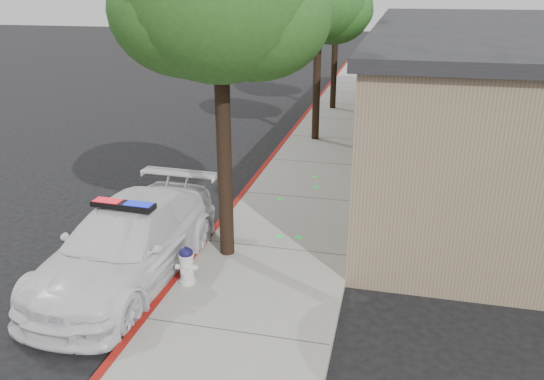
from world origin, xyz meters
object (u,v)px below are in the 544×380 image
(fire_hydrant, at_px, (187,265))
(street_tree_near, at_px, (219,5))
(police_car, at_px, (127,243))
(street_tree_mid, at_px, (320,7))
(street_tree_far, at_px, (338,7))
(clapboard_building, at_px, (486,89))

(fire_hydrant, bearing_deg, street_tree_near, 66.73)
(police_car, relative_size, street_tree_near, 0.79)
(fire_hydrant, relative_size, street_tree_mid, 0.12)
(fire_hydrant, xyz_separation_m, street_tree_near, (0.36, 1.32, 4.49))
(police_car, distance_m, street_tree_far, 16.24)
(street_tree_mid, bearing_deg, clapboard_building, 2.27)
(clapboard_building, relative_size, street_tree_near, 3.21)
(police_car, bearing_deg, street_tree_mid, 81.63)
(fire_hydrant, distance_m, street_tree_mid, 11.35)
(street_tree_far, bearing_deg, street_tree_mid, -89.79)
(fire_hydrant, xyz_separation_m, street_tree_mid, (0.75, 10.54, 4.15))
(street_tree_mid, bearing_deg, street_tree_near, -92.42)
(police_car, xyz_separation_m, street_tree_mid, (2.00, 10.38, 3.93))
(street_tree_far, bearing_deg, fire_hydrant, -92.63)
(police_car, relative_size, street_tree_far, 0.90)
(police_car, height_order, street_tree_mid, street_tree_mid)
(clapboard_building, height_order, street_tree_near, street_tree_near)
(clapboard_building, distance_m, police_car, 13.11)
(police_car, relative_size, fire_hydrant, 7.00)
(clapboard_building, xyz_separation_m, street_tree_mid, (-5.59, -0.22, 2.54))
(fire_hydrant, bearing_deg, street_tree_far, 79.27)
(fire_hydrant, distance_m, street_tree_near, 4.69)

